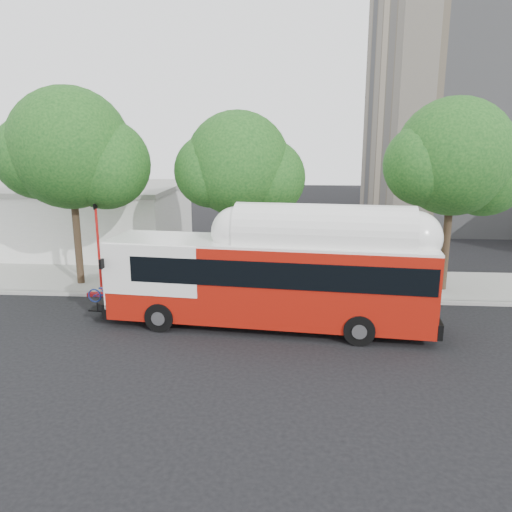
{
  "coord_description": "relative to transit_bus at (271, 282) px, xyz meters",
  "views": [
    {
      "loc": [
        1.65,
        -18.09,
        7.4
      ],
      "look_at": [
        0.1,
        3.0,
        2.3
      ],
      "focal_mm": 35.0,
      "sensor_mm": 36.0,
      "label": 1
    }
  ],
  "objects": [
    {
      "name": "ground",
      "position": [
        -0.84,
        -0.63,
        -1.86
      ],
      "size": [
        120.0,
        120.0,
        0.0
      ],
      "primitive_type": "plane",
      "color": "black",
      "rests_on": "ground"
    },
    {
      "name": "sidewalk",
      "position": [
        -0.84,
        5.87,
        -1.78
      ],
      "size": [
        60.0,
        5.0,
        0.15
      ],
      "primitive_type": "cube",
      "color": "gray",
      "rests_on": "ground"
    },
    {
      "name": "curb_strip",
      "position": [
        -0.84,
        3.27,
        -1.78
      ],
      "size": [
        60.0,
        0.3,
        0.15
      ],
      "primitive_type": "cube",
      "color": "gray",
      "rests_on": "ground"
    },
    {
      "name": "red_curb_segment",
      "position": [
        -3.84,
        3.27,
        -1.78
      ],
      "size": [
        10.0,
        0.32,
        0.16
      ],
      "primitive_type": "cube",
      "color": "maroon",
      "rests_on": "ground"
    },
    {
      "name": "street_tree_left",
      "position": [
        -9.37,
        4.92,
        4.75
      ],
      "size": [
        6.67,
        5.8,
        9.74
      ],
      "color": "#2D2116",
      "rests_on": "ground"
    },
    {
      "name": "street_tree_mid",
      "position": [
        -1.44,
        5.42,
        4.05
      ],
      "size": [
        5.75,
        5.0,
        8.62
      ],
      "color": "#2D2116",
      "rests_on": "ground"
    },
    {
      "name": "street_tree_right",
      "position": [
        8.6,
        5.22,
        4.4
      ],
      "size": [
        6.21,
        5.4,
        9.18
      ],
      "color": "#2D2116",
      "rests_on": "ground"
    },
    {
      "name": "apartment_tower",
      "position": [
        17.16,
        27.37,
        15.76
      ],
      "size": [
        18.0,
        18.0,
        37.0
      ],
      "color": "tan",
      "rests_on": "ground"
    },
    {
      "name": "low_commercial_bldg",
      "position": [
        -14.84,
        13.37,
        0.29
      ],
      "size": [
        16.2,
        10.2,
        4.25
      ],
      "color": "silver",
      "rests_on": "ground"
    },
    {
      "name": "transit_bus",
      "position": [
        0.0,
        0.0,
        0.0
      ],
      "size": [
        13.62,
        3.98,
        3.98
      ],
      "rotation": [
        0.0,
        0.0,
        -0.1
      ],
      "color": "#9C150A",
      "rests_on": "ground"
    },
    {
      "name": "signal_pole",
      "position": [
        -8.38,
        3.81,
        0.37
      ],
      "size": [
        0.12,
        0.41,
        4.33
      ],
      "color": "red",
      "rests_on": "ground"
    }
  ]
}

